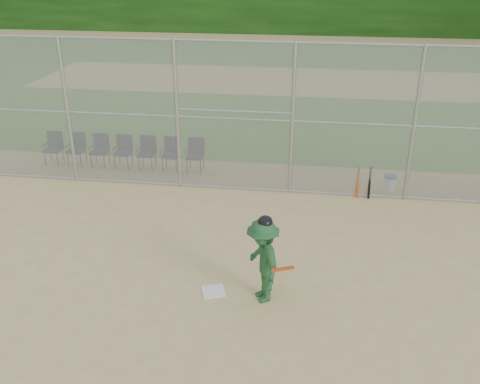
# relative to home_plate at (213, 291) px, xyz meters

# --- Properties ---
(ground) EXTENTS (100.00, 100.00, 0.00)m
(ground) POSITION_rel_home_plate_xyz_m (0.21, -0.26, -0.01)
(ground) COLOR tan
(ground) RESTS_ON ground
(grass_strip) EXTENTS (100.00, 100.00, 0.00)m
(grass_strip) POSITION_rel_home_plate_xyz_m (0.21, 17.74, -0.00)
(grass_strip) COLOR #2C691F
(grass_strip) RESTS_ON ground
(dirt_patch_far) EXTENTS (24.00, 24.00, 0.00)m
(dirt_patch_far) POSITION_rel_home_plate_xyz_m (0.21, 17.74, -0.00)
(dirt_patch_far) COLOR tan
(dirt_patch_far) RESTS_ON ground
(backstop_fence) EXTENTS (16.09, 0.09, 4.00)m
(backstop_fence) POSITION_rel_home_plate_xyz_m (0.21, 4.74, 2.06)
(backstop_fence) COLOR gray
(backstop_fence) RESTS_ON ground
(home_plate) EXTENTS (0.54, 0.54, 0.02)m
(home_plate) POSITION_rel_home_plate_xyz_m (0.00, 0.00, 0.00)
(home_plate) COLOR silver
(home_plate) RESTS_ON ground
(batter_at_plate) EXTENTS (1.10, 1.39, 1.74)m
(batter_at_plate) POSITION_rel_home_plate_xyz_m (0.95, -0.09, 0.83)
(batter_at_plate) COLOR #1D4A25
(batter_at_plate) RESTS_ON ground
(water_cooler) EXTENTS (0.34, 0.34, 0.43)m
(water_cooler) POSITION_rel_home_plate_xyz_m (3.89, 5.25, 0.21)
(water_cooler) COLOR white
(water_cooler) RESTS_ON ground
(spare_bats) EXTENTS (0.36, 0.26, 0.84)m
(spare_bats) POSITION_rel_home_plate_xyz_m (3.14, 4.73, 0.41)
(spare_bats) COLOR #D84C14
(spare_bats) RESTS_ON ground
(chair_0) EXTENTS (0.54, 0.52, 0.96)m
(chair_0) POSITION_rel_home_plate_xyz_m (-5.99, 5.86, 0.47)
(chair_0) COLOR #0F1739
(chair_0) RESTS_ON ground
(chair_1) EXTENTS (0.54, 0.52, 0.96)m
(chair_1) POSITION_rel_home_plate_xyz_m (-5.26, 5.86, 0.47)
(chair_1) COLOR #0F1739
(chair_1) RESTS_ON ground
(chair_2) EXTENTS (0.54, 0.52, 0.96)m
(chair_2) POSITION_rel_home_plate_xyz_m (-4.53, 5.86, 0.47)
(chair_2) COLOR #0F1739
(chair_2) RESTS_ON ground
(chair_3) EXTENTS (0.54, 0.52, 0.96)m
(chair_3) POSITION_rel_home_plate_xyz_m (-3.80, 5.86, 0.47)
(chair_3) COLOR #0F1739
(chair_3) RESTS_ON ground
(chair_4) EXTENTS (0.54, 0.52, 0.96)m
(chair_4) POSITION_rel_home_plate_xyz_m (-3.07, 5.86, 0.47)
(chair_4) COLOR #0F1739
(chair_4) RESTS_ON ground
(chair_5) EXTENTS (0.54, 0.52, 0.96)m
(chair_5) POSITION_rel_home_plate_xyz_m (-2.34, 5.86, 0.47)
(chair_5) COLOR #0F1739
(chair_5) RESTS_ON ground
(chair_6) EXTENTS (0.54, 0.52, 0.96)m
(chair_6) POSITION_rel_home_plate_xyz_m (-1.61, 5.86, 0.47)
(chair_6) COLOR #0F1739
(chair_6) RESTS_ON ground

